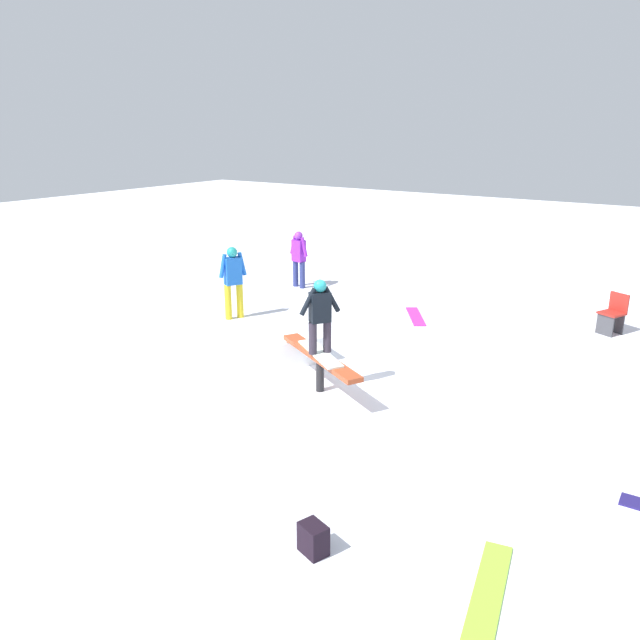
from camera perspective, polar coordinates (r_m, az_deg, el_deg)
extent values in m
plane|color=white|center=(10.65, 0.00, -6.48)|extent=(60.00, 60.00, 0.00)
cylinder|color=black|center=(10.53, 0.00, -5.04)|extent=(0.14, 0.14, 0.58)
cube|color=#A53F1E|center=(10.41, 0.00, -3.36)|extent=(2.21, 1.37, 0.08)
cube|color=white|center=(12.24, -4.30, -1.97)|extent=(2.30, 2.18, 0.52)
cube|color=white|center=(10.39, 0.00, -3.08)|extent=(1.31, 1.02, 0.03)
cylinder|color=#2E2733|center=(10.25, -0.67, -1.68)|extent=(0.14, 0.14, 0.54)
cylinder|color=#2E2733|center=(10.34, 0.66, -1.51)|extent=(0.14, 0.14, 0.54)
cube|color=black|center=(10.13, 0.00, 1.18)|extent=(0.35, 0.39, 0.50)
cylinder|color=black|center=(10.03, -1.10, 1.68)|extent=(0.24, 0.29, 0.46)
cylinder|color=black|center=(10.18, 1.08, 1.91)|extent=(0.24, 0.29, 0.46)
sphere|color=teal|center=(10.04, 0.00, 3.13)|extent=(0.21, 0.21, 0.21)
cylinder|color=navy|center=(17.34, -2.24, 4.29)|extent=(0.15, 0.15, 0.73)
cylinder|color=navy|center=(17.13, -1.63, 4.13)|extent=(0.15, 0.15, 0.73)
cube|color=purple|center=(17.10, -1.96, 6.35)|extent=(0.41, 0.30, 0.59)
cylinder|color=purple|center=(17.24, -2.46, 6.89)|extent=(0.26, 0.14, 0.53)
cylinder|color=purple|center=(16.90, -1.46, 6.69)|extent=(0.26, 0.14, 0.53)
sphere|color=purple|center=(17.02, -1.97, 7.71)|extent=(0.23, 0.23, 0.23)
cylinder|color=gold|center=(14.60, -7.33, 1.79)|extent=(0.16, 0.16, 0.81)
cylinder|color=gold|center=(14.50, -8.39, 1.62)|extent=(0.16, 0.16, 0.81)
cube|color=blue|center=(14.37, -7.98, 4.46)|extent=(0.37, 0.44, 0.63)
cylinder|color=blue|center=(14.43, -7.14, 5.12)|extent=(0.17, 0.23, 0.55)
cylinder|color=blue|center=(14.26, -8.88, 4.90)|extent=(0.17, 0.23, 0.55)
sphere|color=teal|center=(14.28, -8.05, 6.16)|extent=(0.24, 0.24, 0.24)
cube|color=#CD289F|center=(14.79, 8.73, 0.33)|extent=(1.04, 1.36, 0.02)
cube|color=#96E437|center=(6.75, 15.11, -22.96)|extent=(0.58, 1.58, 0.02)
cube|color=#3F3F44|center=(14.62, 24.59, -0.45)|extent=(0.37, 0.20, 0.44)
cube|color=#3F3F44|center=(14.91, 25.40, -0.23)|extent=(0.37, 0.20, 0.44)
cube|color=#A8261E|center=(14.70, 25.12, 0.56)|extent=(0.59, 0.59, 0.04)
cube|color=#A8261E|center=(14.81, 25.67, 1.48)|extent=(0.41, 0.22, 0.40)
cube|color=black|center=(6.93, -0.61, -19.38)|extent=(0.35, 0.30, 0.34)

